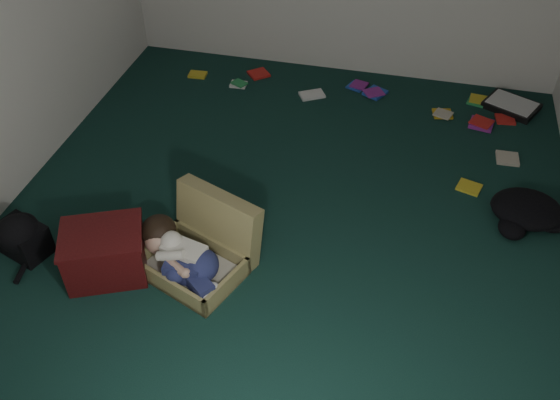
% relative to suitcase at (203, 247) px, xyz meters
% --- Properties ---
extents(floor, '(4.50, 4.50, 0.00)m').
position_rel_suitcase_xyz_m(floor, '(0.43, 0.48, -0.14)').
color(floor, '#0F2D26').
rests_on(floor, ground).
extents(suitcase, '(0.80, 0.80, 0.46)m').
position_rel_suitcase_xyz_m(suitcase, '(0.00, 0.00, 0.00)').
color(suitcase, '#998E54').
rests_on(suitcase, floor).
extents(person, '(0.61, 0.50, 0.28)m').
position_rel_suitcase_xyz_m(person, '(-0.10, -0.13, 0.04)').
color(person, white).
rests_on(person, suitcase).
extents(maroon_bin, '(0.62, 0.56, 0.35)m').
position_rel_suitcase_xyz_m(maroon_bin, '(-0.57, -0.23, 0.04)').
color(maroon_bin, '#420D0E').
rests_on(maroon_bin, floor).
extents(backpack, '(0.48, 0.43, 0.24)m').
position_rel_suitcase_xyz_m(backpack, '(-1.18, -0.19, -0.02)').
color(backpack, black).
rests_on(backpack, floor).
extents(clothing_pile, '(0.54, 0.46, 0.16)m').
position_rel_suitcase_xyz_m(clothing_pile, '(2.13, 0.87, -0.06)').
color(clothing_pile, black).
rests_on(clothing_pile, floor).
extents(paper_tray, '(0.53, 0.49, 0.06)m').
position_rel_suitcase_xyz_m(paper_tray, '(2.05, 2.39, -0.11)').
color(paper_tray, black).
rests_on(paper_tray, floor).
extents(book_scatter, '(3.05, 1.47, 0.02)m').
position_rel_suitcase_xyz_m(book_scatter, '(0.91, 2.12, -0.13)').
color(book_scatter, gold).
rests_on(book_scatter, floor).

